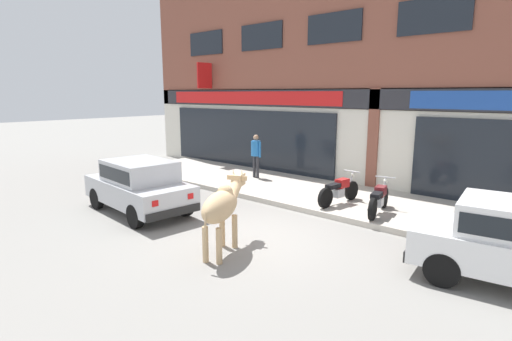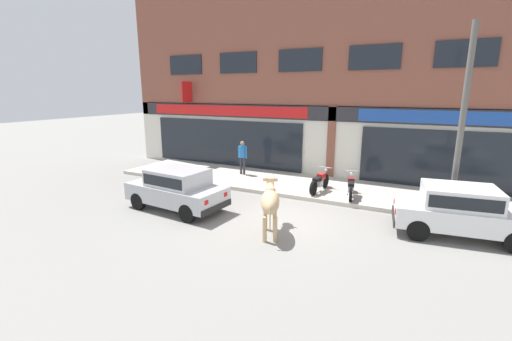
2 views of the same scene
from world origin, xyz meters
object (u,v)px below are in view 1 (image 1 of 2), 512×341
at_px(cow, 222,206).
at_px(car_0, 139,184).
at_px(motorcycle_0, 339,190).
at_px(motorcycle_1, 379,199).
at_px(pedestrian, 256,151).

relative_size(cow, car_0, 0.54).
xyz_separation_m(car_0, motorcycle_0, (3.91, 3.95, -0.28)).
xyz_separation_m(motorcycle_1, pedestrian, (-5.39, 1.25, 0.60)).
height_order(cow, pedestrian, pedestrian).
bearing_deg(cow, motorcycle_1, 71.70).
relative_size(motorcycle_0, motorcycle_1, 1.01).
distance_m(motorcycle_0, pedestrian, 4.32).
distance_m(car_0, motorcycle_1, 6.42).
distance_m(cow, car_0, 3.78).
relative_size(cow, motorcycle_0, 1.10).
bearing_deg(motorcycle_0, cow, -92.02).
xyz_separation_m(cow, motorcycle_1, (1.41, 4.26, -0.47)).
height_order(car_0, pedestrian, pedestrian).
distance_m(cow, pedestrian, 6.79).
bearing_deg(motorcycle_0, pedestrian, 165.05).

